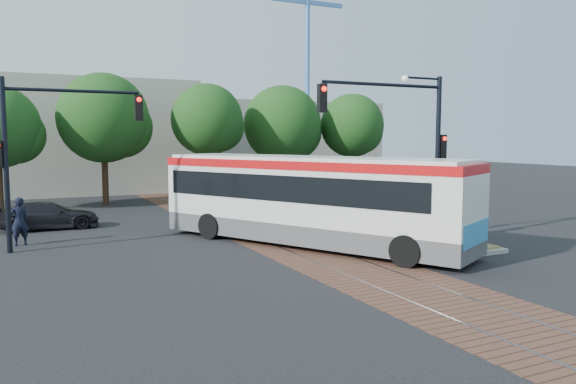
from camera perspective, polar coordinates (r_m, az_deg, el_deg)
name	(u,v)px	position (r m, az deg, el deg)	size (l,w,h in m)	color
ground	(308,249)	(20.02, 2.01, -5.85)	(120.00, 120.00, 0.00)	black
trackbed	(263,232)	(23.56, -2.57, -4.10)	(3.60, 40.00, 0.02)	brown
tree_row	(201,123)	(35.32, -8.88, 6.96)	(26.40, 5.60, 7.67)	#382314
warehouses	(134,139)	(46.88, -15.38, 5.21)	(40.00, 13.00, 8.00)	#ADA899
crane	(307,69)	(58.50, 1.97, 12.38)	(8.00, 0.50, 18.00)	#3F72B2
city_bus	(308,196)	(20.54, 2.05, -0.42)	(8.01, 11.97, 3.27)	#4A4A4C
traffic_island	(432,234)	(21.91, 14.38, -4.15)	(2.20, 5.20, 1.13)	gray
signal_pole_main	(412,132)	(21.07, 12.47, 5.97)	(5.49, 0.46, 6.00)	black
signal_pole_left	(41,140)	(21.33, -23.79, 4.83)	(4.99, 0.34, 6.00)	black
officer	(19,221)	(22.82, -25.64, -2.71)	(0.65, 0.43, 1.79)	black
parked_car	(48,215)	(26.39, -23.18, -2.20)	(1.68, 4.14, 1.20)	black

